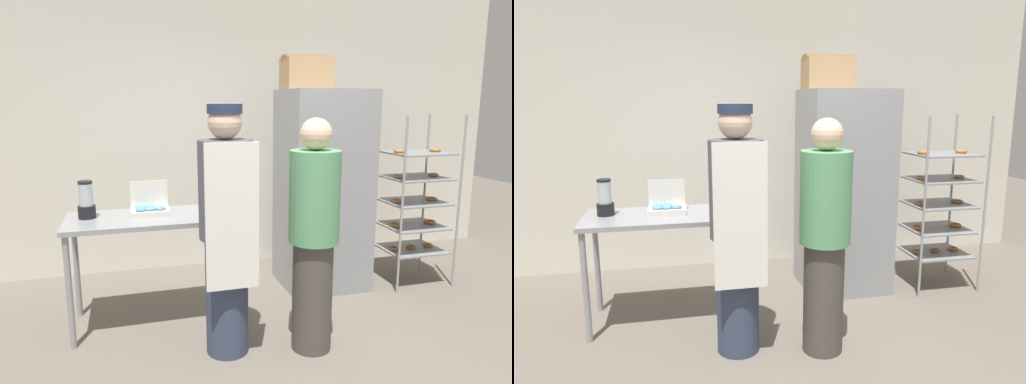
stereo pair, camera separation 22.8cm
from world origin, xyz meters
The scene contains 10 objects.
ground_plane centered at (0.00, 0.00, 0.00)m, with size 14.00×14.00×0.00m, color #6B6056.
back_wall centered at (0.00, 2.42, 1.47)m, with size 6.40×0.12×2.94m, color silver.
refrigerator centered at (0.73, 1.49, 0.92)m, with size 0.76×0.71×1.84m.
baking_rack centered at (1.62, 1.33, 0.79)m, with size 0.63×0.54×1.62m.
prep_counter centered at (-0.91, 1.13, 0.76)m, with size 1.17×0.61×0.87m.
donut_box centered at (-0.87, 1.15, 0.92)m, with size 0.29×0.21×0.26m.
blender_pitcher centered at (-1.33, 1.19, 1.00)m, with size 0.13×0.13×0.28m.
cardboard_storage_box centered at (0.58, 1.59, 1.99)m, with size 0.44×0.27×0.30m.
person_baker centered at (-0.40, 0.53, 0.89)m, with size 0.36×0.38×1.72m.
person_customer centered at (0.18, 0.41, 0.83)m, with size 0.35×0.35×1.63m.
Camera 1 is at (-1.03, -2.37, 1.73)m, focal length 32.00 mm.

